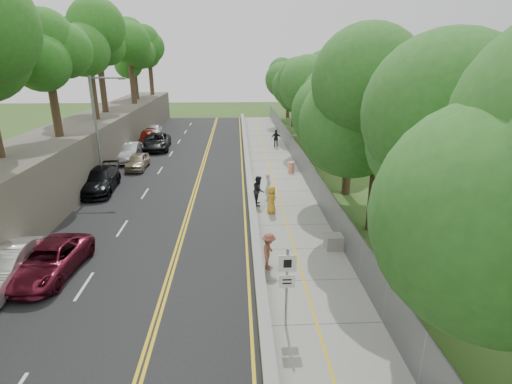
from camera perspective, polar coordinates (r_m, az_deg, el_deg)
ground at (r=17.72m, az=-0.39°, el=-12.82°), size 140.00×140.00×0.00m
road at (r=31.83m, az=-11.29°, el=1.58°), size 11.20×66.00×0.04m
sidewalk at (r=31.62m, az=3.11°, el=1.82°), size 4.20×66.00×0.05m
jersey_barrier at (r=31.39m, az=-1.07°, el=2.25°), size 0.42×66.00×0.60m
rock_embankment at (r=33.51m, az=-25.38°, el=4.49°), size 5.00×66.00×4.00m
chainlink_fence at (r=31.63m, az=6.93°, el=3.56°), size 0.04×66.00×2.00m
trees_embankment at (r=32.53m, az=-26.73°, el=19.15°), size 6.40×66.00×13.00m
trees_fenceside at (r=31.09m, az=11.79°, el=14.29°), size 7.00×66.00×14.00m
streetlight at (r=31.04m, az=-21.50°, el=8.98°), size 2.52×0.22×8.00m
signpost at (r=14.21m, az=4.45°, el=-12.35°), size 0.62×0.09×3.10m
construction_barrel at (r=33.38m, az=5.03°, el=3.54°), size 0.54×0.54×0.89m
concrete_block at (r=20.73m, az=11.31°, el=-6.94°), size 1.10×0.84×0.71m
car_1 at (r=20.32m, az=-32.30°, el=-9.00°), size 1.91×4.78×1.54m
car_2 at (r=20.09m, az=-27.45°, el=-8.72°), size 2.71×5.12×1.37m
car_3 at (r=30.75m, az=-21.48°, el=1.60°), size 2.69×5.71×1.61m
car_4 at (r=35.81m, az=-16.57°, el=4.24°), size 1.59×3.92×1.33m
car_5 at (r=38.80m, az=-17.68°, el=5.45°), size 2.06×5.04×1.63m
car_6 at (r=42.94m, az=-14.07°, el=7.01°), size 3.17×5.99×1.61m
car_7 at (r=45.73m, az=-15.45°, el=7.47°), size 2.36×5.00×1.41m
car_8 at (r=50.49m, az=-14.28°, el=8.57°), size 1.84×4.03×1.34m
painter_0 at (r=24.55m, az=2.22°, el=-1.10°), size 0.60×0.88×1.73m
painter_1 at (r=26.89m, az=1.78°, el=0.82°), size 0.50×0.70×1.82m
painter_2 at (r=25.91m, az=0.40°, el=0.24°), size 0.82×1.01×1.93m
painter_3 at (r=18.29m, az=1.83°, el=-8.43°), size 0.91×1.25×1.74m
person_far at (r=42.61m, az=2.89°, el=7.64°), size 1.14×0.61×1.86m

